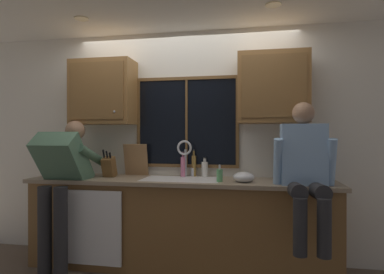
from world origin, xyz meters
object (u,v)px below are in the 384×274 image
knife_block (109,167)px  bottle_amber_small (183,166)px  bottle_green_glass (194,165)px  bottle_tall_clear (205,169)px  person_sitting_on_counter (305,166)px  mixing_bowl (244,177)px  cutting_board (136,160)px  soap_dispenser (220,175)px  person_standing (62,177)px

knife_block → bottle_amber_small: 0.81m
bottle_green_glass → bottle_tall_clear: bottle_green_glass is taller
person_sitting_on_counter → mixing_bowl: 0.59m
cutting_board → mixing_bowl: bearing=-14.3°
bottle_tall_clear → bottle_amber_small: (-0.23, -0.03, 0.03)m
soap_dispenser → bottle_green_glass: bottle_green_glass is taller
soap_dispenser → bottle_amber_small: bearing=143.8°
knife_block → bottle_tall_clear: bearing=10.6°
bottle_tall_clear → person_sitting_on_counter: bearing=-26.6°
person_sitting_on_counter → bottle_green_glass: 1.21m
bottle_green_glass → bottle_tall_clear: size_ratio=1.38×
mixing_bowl → bottle_tall_clear: bottle_tall_clear is taller
person_sitting_on_counter → mixing_bowl: size_ratio=6.06×
cutting_board → soap_dispenser: bearing=-18.8°
person_standing → bottle_amber_small: size_ratio=5.45×
person_standing → knife_block: (0.36, 0.32, 0.08)m
soap_dispenser → mixing_bowl: bearing=6.1°
bottle_amber_small → bottle_green_glass: bearing=24.0°
person_sitting_on_counter → bottle_tall_clear: 1.09m
soap_dispenser → bottle_green_glass: (-0.32, 0.36, 0.06)m
mixing_bowl → bottle_tall_clear: bearing=143.6°
bottle_green_glass → bottle_tall_clear: 0.13m
bottle_amber_small → knife_block: bearing=-168.1°
mixing_bowl → soap_dispenser: 0.23m
soap_dispenser → bottle_tall_clear: 0.39m
bottle_green_glass → bottle_amber_small: bearing=-156.0°
mixing_bowl → bottle_amber_small: bearing=156.4°
person_standing → bottle_tall_clear: (1.39, 0.52, 0.06)m
person_sitting_on_counter → bottle_amber_small: (-1.21, 0.46, -0.07)m
knife_block → cutting_board: size_ratio=0.89×
mixing_bowl → bottle_green_glass: bearing=148.6°
soap_dispenser → bottle_tall_clear: bottle_tall_clear is taller
knife_block → soap_dispenser: (1.23, -0.15, -0.04)m
person_sitting_on_counter → bottle_tall_clear: bearing=153.4°
mixing_bowl → knife_block: bearing=175.2°
person_sitting_on_counter → cutting_board: person_sitting_on_counter is taller
soap_dispenser → person_standing: bearing=-173.6°
cutting_board → mixing_bowl: size_ratio=1.74×
bottle_amber_small → soap_dispenser: bearing=-36.2°
person_sitting_on_counter → knife_block: (-2.00, 0.29, -0.08)m
bottle_green_glass → soap_dispenser: bearing=-48.5°
knife_block → bottle_green_glass: (0.90, 0.22, 0.01)m
person_standing → cutting_board: person_standing is taller
cutting_board → bottle_amber_small: 0.56m
soap_dispenser → bottle_tall_clear: size_ratio=0.80×
knife_block → bottle_tall_clear: size_ratio=1.49×
person_sitting_on_counter → bottle_amber_small: bearing=159.1°
cutting_board → mixing_bowl: cutting_board is taller
person_sitting_on_counter → mixing_bowl: bearing=162.5°
person_sitting_on_counter → cutting_board: bearing=164.7°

